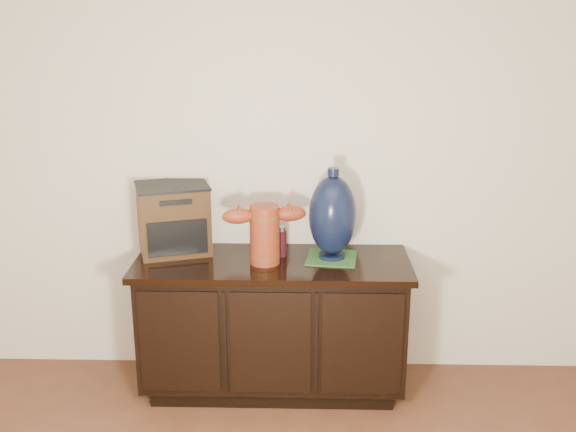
{
  "coord_description": "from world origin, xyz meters",
  "views": [
    {
      "loc": [
        0.17,
        -1.11,
        2.02
      ],
      "look_at": [
        0.08,
        2.18,
        1.02
      ],
      "focal_mm": 42.0,
      "sensor_mm": 36.0,
      "label": 1
    }
  ],
  "objects_px": {
    "spray_can": "(281,241)",
    "lamp_base": "(332,216)",
    "terracotta_vessel": "(265,231)",
    "sideboard": "(273,324)",
    "tv_radio": "(174,219)"
  },
  "relations": [
    {
      "from": "terracotta_vessel",
      "to": "spray_can",
      "type": "xyz_separation_m",
      "value": [
        0.08,
        0.11,
        -0.09
      ]
    },
    {
      "from": "sideboard",
      "to": "tv_radio",
      "type": "relative_size",
      "value": 3.24
    },
    {
      "from": "sideboard",
      "to": "tv_radio",
      "type": "bearing_deg",
      "value": 166.43
    },
    {
      "from": "sideboard",
      "to": "tv_radio",
      "type": "xyz_separation_m",
      "value": [
        -0.54,
        0.13,
        0.56
      ]
    },
    {
      "from": "terracotta_vessel",
      "to": "lamp_base",
      "type": "bearing_deg",
      "value": 0.59
    },
    {
      "from": "tv_radio",
      "to": "terracotta_vessel",
      "type": "bearing_deg",
      "value": -35.77
    },
    {
      "from": "terracotta_vessel",
      "to": "tv_radio",
      "type": "distance_m",
      "value": 0.53
    },
    {
      "from": "tv_radio",
      "to": "spray_can",
      "type": "height_order",
      "value": "tv_radio"
    },
    {
      "from": "tv_radio",
      "to": "sideboard",
      "type": "bearing_deg",
      "value": -31.36
    },
    {
      "from": "terracotta_vessel",
      "to": "spray_can",
      "type": "bearing_deg",
      "value": 42.27
    },
    {
      "from": "spray_can",
      "to": "lamp_base",
      "type": "bearing_deg",
      "value": -8.06
    },
    {
      "from": "sideboard",
      "to": "tv_radio",
      "type": "height_order",
      "value": "tv_radio"
    },
    {
      "from": "terracotta_vessel",
      "to": "lamp_base",
      "type": "xyz_separation_m",
      "value": [
        0.35,
        0.07,
        0.06
      ]
    },
    {
      "from": "terracotta_vessel",
      "to": "lamp_base",
      "type": "distance_m",
      "value": 0.37
    },
    {
      "from": "sideboard",
      "to": "lamp_base",
      "type": "height_order",
      "value": "lamp_base"
    }
  ]
}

